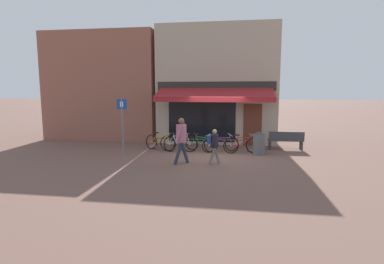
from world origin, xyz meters
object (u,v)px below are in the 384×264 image
bicycle_red (242,145)px  pedestrian_adult (181,136)px  bicycle_silver (178,143)px  litter_bin (259,143)px  bicycle_purple (221,144)px  pedestrian_child (214,142)px  bicycle_green (201,144)px  bicycle_orange (160,142)px  parking_sign (122,120)px  park_bench (286,140)px

bicycle_red → pedestrian_adult: (-2.31, -2.28, 0.69)m
bicycle_silver → litter_bin: litter_bin is taller
bicycle_purple → pedestrian_child: 2.28m
pedestrian_adult → bicycle_red: bearing=33.9°
pedestrian_adult → litter_bin: bearing=23.9°
bicycle_purple → bicycle_red: bicycle_red is taller
bicycle_green → pedestrian_child: 2.43m
bicycle_purple → litter_bin: size_ratio=1.65×
bicycle_orange → bicycle_silver: 0.90m
parking_sign → bicycle_orange: bearing=36.6°
bicycle_purple → park_bench: bearing=-5.9°
pedestrian_adult → litter_bin: pedestrian_adult is taller
pedestrian_adult → park_bench: pedestrian_adult is taller
bicycle_orange → bicycle_purple: bearing=25.1°
bicycle_silver → park_bench: same height
parking_sign → park_bench: 7.55m
bicycle_orange → park_bench: bearing=34.9°
bicycle_silver → parking_sign: parking_sign is taller
bicycle_orange → pedestrian_child: bearing=-14.8°
bicycle_green → pedestrian_child: bearing=-49.1°
bicycle_silver → park_bench: (4.90, 1.12, 0.08)m
pedestrian_child → bicycle_purple: bearing=78.9°
parking_sign → pedestrian_adult: bearing=-24.9°
bicycle_silver → pedestrian_adult: (0.56, -2.23, 0.69)m
pedestrian_adult → bicycle_green: bearing=68.7°
bicycle_silver → litter_bin: (3.57, -0.15, 0.12)m
pedestrian_adult → pedestrian_child: size_ratio=1.32×
bicycle_purple → parking_sign: parking_sign is taller
bicycle_orange → pedestrian_child: pedestrian_child is taller
bicycle_purple → pedestrian_child: pedestrian_child is taller
pedestrian_child → park_bench: 4.51m
bicycle_purple → parking_sign: 4.48m
pedestrian_adult → litter_bin: size_ratio=1.75×
bicycle_orange → bicycle_red: 3.76m
bicycle_orange → park_bench: park_bench is taller
bicycle_silver → litter_bin: bearing=3.3°
bicycle_red → pedestrian_child: bearing=-134.9°
bicycle_green → litter_bin: 2.59m
bicycle_orange → bicycle_purple: size_ratio=1.00×
bicycle_orange → parking_sign: size_ratio=0.67×
bicycle_silver → bicycle_red: bicycle_silver is taller
park_bench → pedestrian_child: bearing=-136.7°
bicycle_red → parking_sign: size_ratio=0.68×
bicycle_red → bicycle_silver: bearing=163.1°
bicycle_red → pedestrian_adult: bearing=-153.3°
pedestrian_child → parking_sign: (-4.07, 1.20, 0.68)m
bicycle_green → bicycle_purple: size_ratio=0.94×
bicycle_green → pedestrian_child: size_ratio=1.17×
bicycle_green → bicycle_silver: bearing=-148.7°
pedestrian_child → parking_sign: 4.29m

